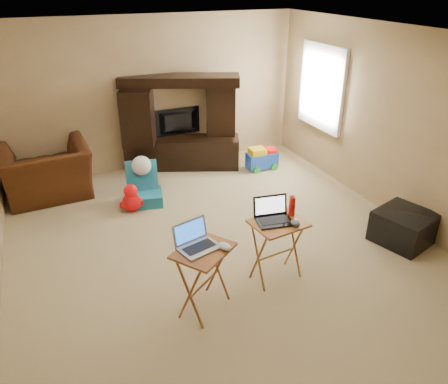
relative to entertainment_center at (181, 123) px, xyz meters
name	(u,v)px	position (x,y,z in m)	size (l,w,h in m)	color
floor	(218,242)	(-0.36, -2.48, -0.79)	(5.50, 5.50, 0.00)	beige
ceiling	(216,34)	(-0.36, -2.48, 1.71)	(5.50, 5.50, 0.00)	silver
wall_back	(154,94)	(-0.36, 0.27, 0.46)	(5.00, 5.00, 0.00)	tan
wall_front	(385,296)	(-0.36, -5.23, 0.46)	(5.00, 5.00, 0.00)	tan
wall_right	(389,123)	(2.14, -2.48, 0.46)	(5.50, 5.50, 0.00)	tan
window_pane	(322,87)	(2.12, -0.93, 0.61)	(1.20, 1.20, 0.00)	white
window_frame	(321,87)	(2.10, -0.93, 0.61)	(0.06, 1.14, 1.34)	white
entertainment_center	(181,123)	(0.00, 0.00, 0.00)	(1.94, 0.48, 1.59)	black
television	(179,123)	(0.00, 0.14, -0.03)	(0.80, 0.11, 0.46)	black
recliner	(47,172)	(-2.21, -0.30, -0.39)	(1.23, 1.08, 0.80)	#46210F
child_rocker	(145,184)	(-0.93, -1.09, -0.49)	(0.46, 0.53, 0.61)	#196B8D
plush_toy	(131,198)	(-1.17, -1.24, -0.59)	(0.37, 0.31, 0.41)	red
push_toy	(262,158)	(1.24, -0.62, -0.60)	(0.53, 0.38, 0.39)	blue
ottoman	(404,227)	(1.80, -3.37, -0.59)	(0.63, 0.63, 0.40)	black
tray_table_left	(204,280)	(-0.94, -3.56, -0.44)	(0.55, 0.44, 0.71)	#935323
tray_table_right	(277,250)	(-0.04, -3.39, -0.44)	(0.55, 0.44, 0.71)	#AD6729
laptop_left	(199,238)	(-0.97, -3.53, 0.04)	(0.37, 0.30, 0.24)	#A1A2A6
laptop_right	(275,212)	(-0.08, -3.37, 0.04)	(0.37, 0.30, 0.24)	black
mouse_left	(225,246)	(-0.75, -3.63, -0.05)	(0.09, 0.14, 0.06)	silver
mouse_right	(296,223)	(0.09, -3.51, -0.05)	(0.09, 0.14, 0.06)	#3A3B3F
water_bottle	(292,206)	(0.16, -3.31, 0.03)	(0.07, 0.07, 0.22)	red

